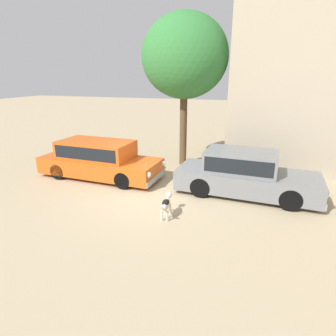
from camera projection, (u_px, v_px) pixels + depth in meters
The scene contains 5 objects.
ground_plane at pixel (146, 193), 9.52m from camera, with size 80.00×80.00×0.00m, color tan.
parked_sedan_nearest at pixel (99, 158), 10.82m from camera, with size 4.87×1.90×1.43m.
parked_sedan_second at pixel (244, 173), 9.22m from camera, with size 4.73×1.90×1.48m.
stray_dog_spotted at pixel (166, 203), 7.78m from camera, with size 0.28×1.05×0.63m.
acacia_tree_left at pixel (184, 57), 11.28m from camera, with size 3.51×3.16×6.19m.
Camera 1 is at (3.46, -8.11, 3.77)m, focal length 30.01 mm.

